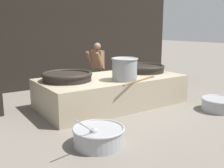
# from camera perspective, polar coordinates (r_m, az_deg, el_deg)

# --- Properties ---
(ground_plane) EXTENTS (60.00, 60.00, 0.00)m
(ground_plane) POSITION_cam_1_polar(r_m,az_deg,el_deg) (7.11, 0.00, -4.48)
(ground_plane) COLOR slate
(back_wall) EXTENTS (9.38, 0.24, 4.04)m
(back_wall) POSITION_cam_1_polar(r_m,az_deg,el_deg) (9.52, -10.57, 11.81)
(back_wall) COLOR black
(back_wall) RESTS_ON ground_plane
(hearth_platform) EXTENTS (3.82, 1.88, 0.76)m
(hearth_platform) POSITION_cam_1_polar(r_m,az_deg,el_deg) (7.02, 0.00, -1.51)
(hearth_platform) COLOR tan
(hearth_platform) RESTS_ON ground_plane
(giant_wok_near) EXTENTS (1.24, 1.24, 0.21)m
(giant_wok_near) POSITION_cam_1_polar(r_m,az_deg,el_deg) (6.53, -9.74, 1.69)
(giant_wok_near) COLOR black
(giant_wok_near) RESTS_ON hearth_platform
(giant_wok_far) EXTENTS (1.22, 1.22, 0.21)m
(giant_wok_far) POSITION_cam_1_polar(r_m,az_deg,el_deg) (7.80, 6.93, 3.45)
(giant_wok_far) COLOR black
(giant_wok_far) RESTS_ON hearth_platform
(stock_pot) EXTENTS (0.66, 0.66, 0.56)m
(stock_pot) POSITION_cam_1_polar(r_m,az_deg,el_deg) (6.45, 2.76, 3.34)
(stock_pot) COLOR gray
(stock_pot) RESTS_ON hearth_platform
(stirring_paddle) EXTENTS (1.36, 0.56, 0.04)m
(stirring_paddle) POSITION_cam_1_polar(r_m,az_deg,el_deg) (6.47, 6.28, 0.86)
(stirring_paddle) COLOR brown
(stirring_paddle) RESTS_ON hearth_platform
(cook) EXTENTS (0.43, 0.62, 1.59)m
(cook) POSITION_cam_1_polar(r_m,az_deg,el_deg) (8.16, -3.23, 3.84)
(cook) COLOR brown
(cook) RESTS_ON ground_plane
(prep_bowl_vegetables) EXTENTS (1.10, 0.92, 0.72)m
(prep_bowl_vegetables) POSITION_cam_1_polar(r_m,az_deg,el_deg) (4.67, -2.92, -11.11)
(prep_bowl_vegetables) COLOR #9E9EA3
(prep_bowl_vegetables) RESTS_ON ground_plane
(prep_bowl_meat) EXTENTS (0.90, 0.90, 0.31)m
(prep_bowl_meat) POSITION_cam_1_polar(r_m,az_deg,el_deg) (7.09, 22.40, -4.01)
(prep_bowl_meat) COLOR #9E9EA3
(prep_bowl_meat) RESTS_ON ground_plane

